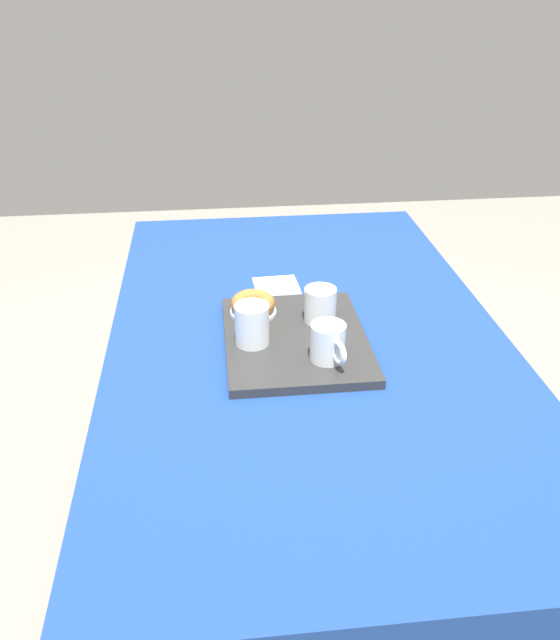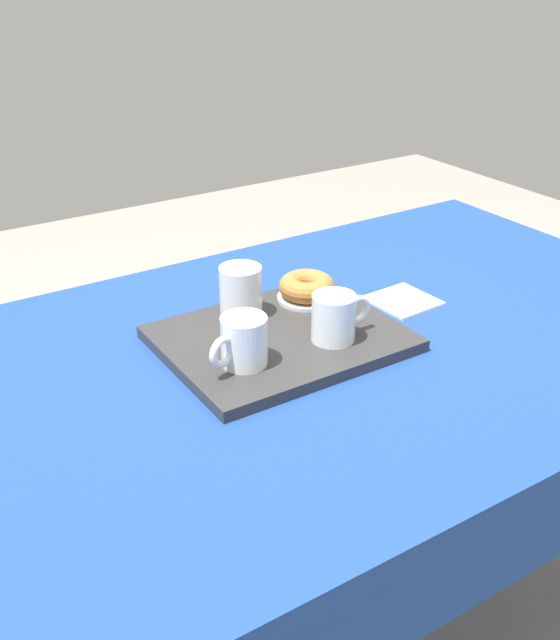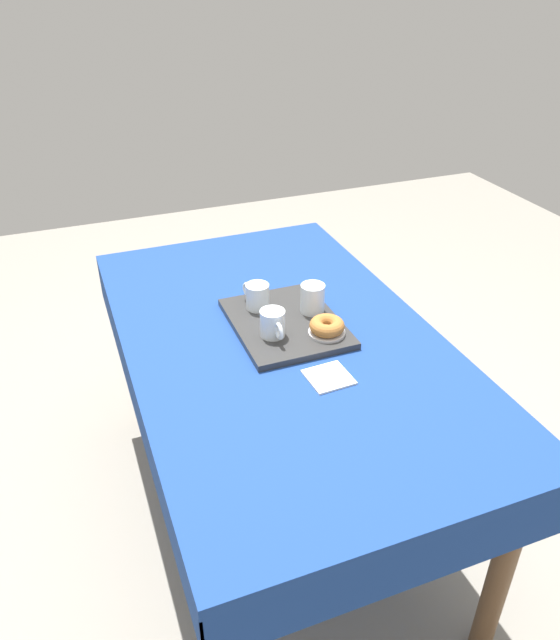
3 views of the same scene
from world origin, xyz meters
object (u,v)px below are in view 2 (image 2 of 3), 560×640
object	(u,v)px
water_glass_near	(241,294)
sugar_donut_left	(307,286)
dining_table	(315,390)
tea_mug_left	(243,343)
donut_plate_left	(307,298)
paper_napkin	(403,301)
serving_tray	(281,339)
tea_mug_right	(335,319)

from	to	relation	value
water_glass_near	sugar_donut_left	xyz separation A→B (m)	(-0.13, 0.01, -0.01)
dining_table	tea_mug_left	size ratio (longest dim) A/B	13.87
tea_mug_left	water_glass_near	bearing A→B (deg)	-118.69
donut_plate_left	sugar_donut_left	xyz separation A→B (m)	(0.00, 0.00, 0.02)
dining_table	sugar_donut_left	distance (m)	0.20
tea_mug_left	paper_napkin	distance (m)	0.40
water_glass_near	dining_table	bearing A→B (deg)	118.81
tea_mug_left	water_glass_near	xyz separation A→B (m)	(-0.08, -0.15, 0.00)
dining_table	donut_plate_left	world-z (taller)	donut_plate_left
water_glass_near	paper_napkin	xyz separation A→B (m)	(-0.31, 0.09, -0.06)
tea_mug_left	sugar_donut_left	size ratio (longest dim) A/B	1.07
serving_tray	sugar_donut_left	size ratio (longest dim) A/B	3.81
tea_mug_right	water_glass_near	bearing A→B (deg)	-62.25
paper_napkin	tea_mug_right	bearing A→B (deg)	19.32
serving_tray	sugar_donut_left	bearing A→B (deg)	-142.61
paper_napkin	dining_table	bearing A→B (deg)	11.09
serving_tray	paper_napkin	bearing A→B (deg)	-177.48
serving_tray	sugar_donut_left	xyz separation A→B (m)	(-0.11, -0.09, 0.04)
dining_table	tea_mug_left	xyz separation A→B (m)	(0.16, 0.02, 0.15)
dining_table	water_glass_near	xyz separation A→B (m)	(0.07, -0.13, 0.16)
donut_plate_left	paper_napkin	size ratio (longest dim) A/B	0.96
dining_table	water_glass_near	bearing A→B (deg)	-61.19
dining_table	paper_napkin	bearing A→B (deg)	-168.91
dining_table	donut_plate_left	size ratio (longest dim) A/B	13.99
serving_tray	dining_table	bearing A→B (deg)	146.96
tea_mug_right	water_glass_near	size ratio (longest dim) A/B	1.23
tea_mug_right	sugar_donut_left	xyz separation A→B (m)	(-0.05, -0.15, -0.01)
sugar_donut_left	paper_napkin	distance (m)	0.20
tea_mug_right	sugar_donut_left	world-z (taller)	tea_mug_right
dining_table	serving_tray	size ratio (longest dim) A/B	3.89
donut_plate_left	serving_tray	bearing A→B (deg)	37.39
donut_plate_left	tea_mug_right	bearing A→B (deg)	72.50
serving_tray	water_glass_near	bearing A→B (deg)	-78.04
dining_table	water_glass_near	distance (m)	0.22
water_glass_near	donut_plate_left	xyz separation A→B (m)	(-0.13, 0.01, -0.04)
sugar_donut_left	tea_mug_left	bearing A→B (deg)	32.98
tea_mug_right	paper_napkin	size ratio (longest dim) A/B	0.98
serving_tray	donut_plate_left	distance (m)	0.14
tea_mug_right	donut_plate_left	world-z (taller)	tea_mug_right
serving_tray	paper_napkin	world-z (taller)	serving_tray
water_glass_near	donut_plate_left	world-z (taller)	water_glass_near
tea_mug_right	paper_napkin	world-z (taller)	tea_mug_right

